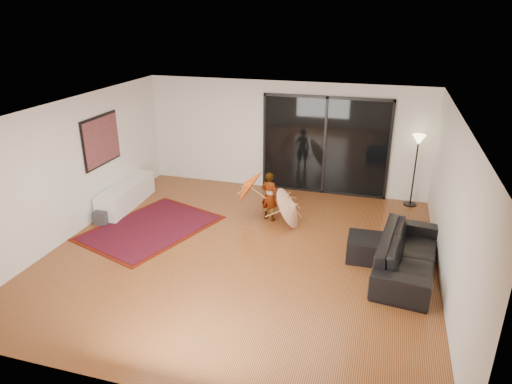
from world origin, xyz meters
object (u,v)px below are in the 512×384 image
at_px(media_console, 126,195).
at_px(sofa, 407,254).
at_px(child, 269,196).
at_px(ottoman, 367,248).

xyz_separation_m(media_console, sofa, (6.20, -1.19, 0.07)).
distance_m(media_console, child, 3.39).
bearing_deg(media_console, child, 0.10).
distance_m(media_console, ottoman, 5.59).
xyz_separation_m(media_console, ottoman, (5.51, -0.91, -0.07)).
bearing_deg(sofa, child, 70.82).
bearing_deg(media_console, ottoman, -12.55).
bearing_deg(ottoman, media_console, 170.67).
distance_m(media_console, sofa, 6.31).
xyz_separation_m(sofa, child, (-2.83, 1.39, 0.20)).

